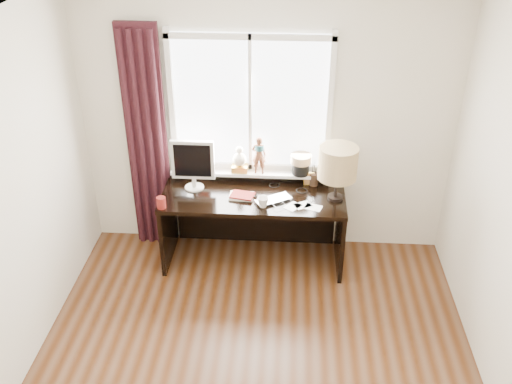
# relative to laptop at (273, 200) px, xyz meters

# --- Properties ---
(ceiling) EXTENTS (3.50, 4.00, 0.00)m
(ceiling) POSITION_rel_laptop_xyz_m (-0.09, -1.53, 1.84)
(ceiling) COLOR white
(ceiling) RESTS_ON wall_back
(wall_back) EXTENTS (3.50, 0.00, 2.60)m
(wall_back) POSITION_rel_laptop_xyz_m (-0.09, 0.47, 0.54)
(wall_back) COLOR beige
(wall_back) RESTS_ON ground
(laptop) EXTENTS (0.40, 0.36, 0.03)m
(laptop) POSITION_rel_laptop_xyz_m (0.00, 0.00, 0.00)
(laptop) COLOR silver
(laptop) RESTS_ON desk
(mug) EXTENTS (0.14, 0.14, 0.10)m
(mug) POSITION_rel_laptop_xyz_m (-0.09, -0.10, 0.04)
(mug) COLOR white
(mug) RESTS_ON desk
(red_cup) EXTENTS (0.08, 0.08, 0.11)m
(red_cup) POSITION_rel_laptop_xyz_m (-0.99, -0.18, 0.04)
(red_cup) COLOR maroon
(red_cup) RESTS_ON desk
(window) EXTENTS (1.52, 0.22, 1.40)m
(window) POSITION_rel_laptop_xyz_m (-0.23, 0.42, 0.54)
(window) COLOR white
(window) RESTS_ON ground
(curtain) EXTENTS (0.38, 0.09, 2.25)m
(curtain) POSITION_rel_laptop_xyz_m (-1.22, 0.38, 0.35)
(curtain) COLOR black
(curtain) RESTS_ON floor
(desk) EXTENTS (1.70, 0.70, 0.75)m
(desk) POSITION_rel_laptop_xyz_m (-0.19, 0.20, -0.26)
(desk) COLOR black
(desk) RESTS_ON floor
(monitor) EXTENTS (0.40, 0.18, 0.49)m
(monitor) POSITION_rel_laptop_xyz_m (-0.75, 0.19, 0.26)
(monitor) COLOR beige
(monitor) RESTS_ON desk
(notebook_stack) EXTENTS (0.24, 0.19, 0.03)m
(notebook_stack) POSITION_rel_laptop_xyz_m (-0.29, 0.05, 0.00)
(notebook_stack) COLOR beige
(notebook_stack) RESTS_ON desk
(brush_holder) EXTENTS (0.09, 0.09, 0.25)m
(brush_holder) POSITION_rel_laptop_xyz_m (0.37, 0.33, 0.05)
(brush_holder) COLOR black
(brush_holder) RESTS_ON desk
(icon_frame) EXTENTS (0.10, 0.03, 0.13)m
(icon_frame) POSITION_rel_laptop_xyz_m (0.33, 0.32, 0.05)
(icon_frame) COLOR gold
(icon_frame) RESTS_ON desk
(table_lamp) EXTENTS (0.35, 0.35, 0.52)m
(table_lamp) POSITION_rel_laptop_xyz_m (0.56, 0.08, 0.35)
(table_lamp) COLOR black
(table_lamp) RESTS_ON desk
(loose_papers) EXTENTS (0.36, 0.21, 0.00)m
(loose_papers) POSITION_rel_laptop_xyz_m (0.27, -0.08, -0.01)
(loose_papers) COLOR white
(loose_papers) RESTS_ON desk
(desk_cables) EXTENTS (0.37, 0.42, 0.01)m
(desk_cables) POSITION_rel_laptop_xyz_m (0.09, 0.13, -0.01)
(desk_cables) COLOR black
(desk_cables) RESTS_ON desk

